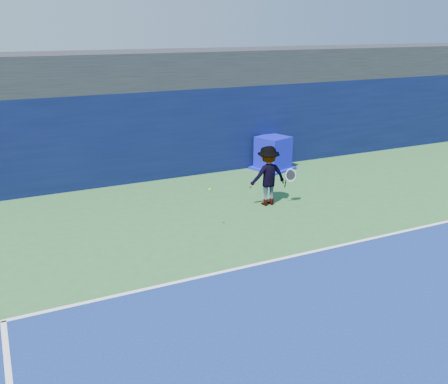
{
  "coord_description": "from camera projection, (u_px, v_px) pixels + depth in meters",
  "views": [
    {
      "loc": [
        -4.74,
        -5.7,
        5.07
      ],
      "look_at": [
        0.45,
        5.2,
        1.0
      ],
      "focal_mm": 40.0,
      "sensor_mm": 36.0,
      "label": 1
    }
  ],
  "objects": [
    {
      "name": "tennis_player",
      "position": [
        268.0,
        176.0,
        14.52
      ],
      "size": [
        1.33,
        0.73,
        1.76
      ],
      "color": "silver",
      "rests_on": "ground"
    },
    {
      "name": "tennis_ball",
      "position": [
        210.0,
        189.0,
        12.44
      ],
      "size": [
        0.06,
        0.06,
        0.06
      ],
      "color": "#ACDA18",
      "rests_on": "ground"
    },
    {
      "name": "equipment_cart",
      "position": [
        273.0,
        154.0,
        18.23
      ],
      "size": [
        1.6,
        1.6,
        1.21
      ],
      "color": "#0D0DBA",
      "rests_on": "ground"
    },
    {
      "name": "stadium_band",
      "position": [
        134.0,
        69.0,
        17.12
      ],
      "size": [
        36.0,
        3.0,
        1.2
      ],
      "primitive_type": "cube",
      "color": "black",
      "rests_on": "back_wall_assembly"
    },
    {
      "name": "back_wall_assembly",
      "position": [
        145.0,
        135.0,
        16.93
      ],
      "size": [
        36.0,
        1.03,
        3.0
      ],
      "color": "#091035",
      "rests_on": "ground"
    },
    {
      "name": "ground",
      "position": [
        332.0,
        340.0,
        8.43
      ],
      "size": [
        80.0,
        80.0,
        0.0
      ],
      "primitive_type": "plane",
      "color": "#2E6630",
      "rests_on": "ground"
    },
    {
      "name": "baseline",
      "position": [
        249.0,
        266.0,
        10.99
      ],
      "size": [
        24.0,
        0.1,
        0.01
      ],
      "primitive_type": "cube",
      "color": "white",
      "rests_on": "ground"
    }
  ]
}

